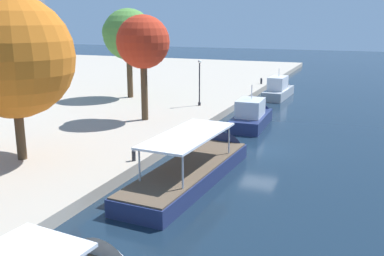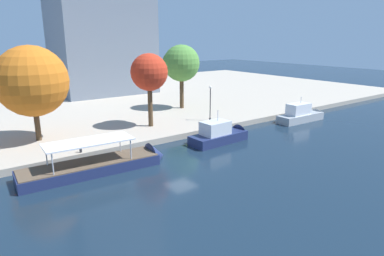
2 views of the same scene
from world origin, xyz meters
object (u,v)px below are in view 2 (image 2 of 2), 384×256
object	(u,v)px
mooring_bollard_0	(81,149)
lamp_post	(210,101)
tour_boat_1	(103,166)
mooring_bollard_1	(305,105)
motor_yacht_3	(303,116)
motor_yacht_2	(222,136)
tree_0	(34,81)
tree_1	(180,63)
tree_4	(149,72)

from	to	relation	value
mooring_bollard_0	lamp_post	size ratio (longest dim) A/B	0.15
tour_boat_1	mooring_bollard_1	bearing A→B (deg)	10.13
mooring_bollard_1	motor_yacht_3	bearing A→B (deg)	-146.70
motor_yacht_2	mooring_bollard_0	world-z (taller)	motor_yacht_2
lamp_post	tree_0	distance (m)	20.69
mooring_bollard_0	tree_1	bearing A→B (deg)	30.75
mooring_bollard_1	lamp_post	size ratio (longest dim) A/B	0.18
mooring_bollard_1	tree_1	world-z (taller)	tree_1
tour_boat_1	mooring_bollard_0	size ratio (longest dim) A/B	19.09
motor_yacht_3	tree_0	size ratio (longest dim) A/B	0.85
mooring_bollard_0	tree_4	bearing A→B (deg)	24.82
motor_yacht_3	lamp_post	bearing A→B (deg)	156.52
motor_yacht_3	tree_4	size ratio (longest dim) A/B	0.96
motor_yacht_3	mooring_bollard_1	xyz separation A→B (m)	(5.22, 3.43, 0.44)
tree_1	motor_yacht_2	bearing A→B (deg)	-107.59
tree_0	tree_4	xyz separation A→B (m)	(12.38, -1.65, 0.29)
mooring_bollard_0	lamp_post	world-z (taller)	lamp_post
tree_1	tree_4	distance (m)	11.21
tree_0	mooring_bollard_0	bearing A→B (deg)	-72.41
tree_1	tree_4	size ratio (longest dim) A/B	1.09
mooring_bollard_0	motor_yacht_3	bearing A→B (deg)	-5.86
motor_yacht_2	mooring_bollard_1	distance (m)	20.95
mooring_bollard_0	mooring_bollard_1	distance (m)	35.06
mooring_bollard_1	lamp_post	bearing A→B (deg)	172.45
tree_1	tree_4	world-z (taller)	tree_1
lamp_post	tree_1	bearing A→B (deg)	81.19
motor_yacht_2	lamp_post	size ratio (longest dim) A/B	1.73
mooring_bollard_1	tree_0	bearing A→B (deg)	170.72
lamp_post	motor_yacht_2	bearing A→B (deg)	-118.53
motor_yacht_2	tree_4	xyz separation A→B (m)	(-4.17, 8.47, 6.58)
motor_yacht_3	lamp_post	xyz separation A→B (m)	(-11.89, 5.70, 2.51)
tour_boat_1	lamp_post	distance (m)	18.70
motor_yacht_2	tree_1	size ratio (longest dim) A/B	0.82
motor_yacht_3	tree_0	xyz separation A→B (m)	(-31.88, 9.49, 6.28)
tree_1	tree_0	bearing A→B (deg)	-166.67
tree_1	tree_4	xyz separation A→B (m)	(-8.98, -6.71, -0.21)
motor_yacht_2	tree_0	size ratio (longest dim) A/B	0.80
motor_yacht_2	lamp_post	world-z (taller)	lamp_post
tree_0	tree_1	xyz separation A→B (m)	(21.36, 5.06, 0.50)
motor_yacht_3	mooring_bollard_1	distance (m)	6.27
mooring_bollard_1	lamp_post	distance (m)	17.39
mooring_bollard_0	tree_1	distance (m)	23.38
mooring_bollard_0	tree_4	distance (m)	12.97
motor_yacht_3	tree_1	xyz separation A→B (m)	(-10.52, 14.55, 6.78)
mooring_bollard_0	tree_0	bearing A→B (deg)	107.59
tour_boat_1	tree_0	world-z (taller)	tree_0
mooring_bollard_0	mooring_bollard_1	world-z (taller)	mooring_bollard_1
motor_yacht_3	mooring_bollard_0	bearing A→B (deg)	176.29
mooring_bollard_1	tree_4	size ratio (longest dim) A/B	0.09
tree_0	tree_4	distance (m)	12.49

